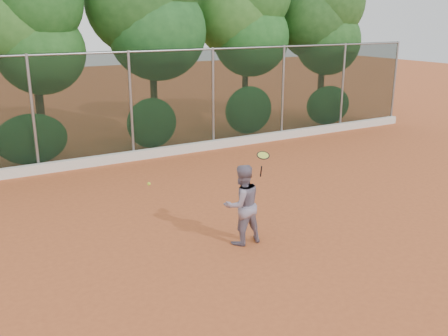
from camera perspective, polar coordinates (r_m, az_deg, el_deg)
ground at (r=10.79m, az=2.67°, el=-7.71°), size 80.00×80.00×0.00m
concrete_curb at (r=16.56m, az=-10.07°, el=1.42°), size 24.00×0.20×0.30m
tennis_player at (r=10.14m, az=2.08°, el=-4.20°), size 0.82×0.64×1.68m
chainlink_fence at (r=16.37m, az=-10.59°, el=7.34°), size 24.09×0.09×3.50m
foliage_backdrop at (r=17.88m, az=-14.98°, el=16.05°), size 23.70×3.63×7.55m
tennis_racket at (r=9.89m, az=4.47°, el=1.24°), size 0.34×0.33×0.54m
tennis_ball_in_flight at (r=8.92m, az=-8.57°, el=-1.80°), size 0.06×0.06×0.06m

